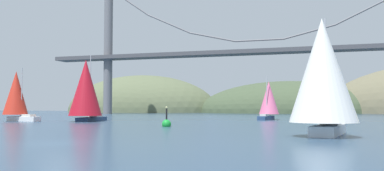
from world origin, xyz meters
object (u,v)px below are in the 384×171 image
at_px(sailboat_pink_spinnaker, 269,99).
at_px(sailboat_scarlet_sail, 16,95).
at_px(sailboat_white_mainsail, 323,73).
at_px(sailboat_crimson_sail, 86,89).
at_px(channel_buoy, 166,124).

relative_size(sailboat_pink_spinnaker, sailboat_scarlet_sail, 0.91).
distance_m(sailboat_white_mainsail, sailboat_scarlet_sail, 52.67).
height_order(sailboat_crimson_sail, sailboat_scarlet_sail, sailboat_crimson_sail).
xyz_separation_m(sailboat_white_mainsail, channel_buoy, (-17.70, 11.70, -4.67)).
xyz_separation_m(sailboat_scarlet_sail, channel_buoy, (30.27, -10.06, -4.00)).
height_order(sailboat_pink_spinnaker, sailboat_scarlet_sail, sailboat_scarlet_sail).
relative_size(sailboat_scarlet_sail, channel_buoy, 3.32).
relative_size(sailboat_white_mainsail, channel_buoy, 3.68).
xyz_separation_m(sailboat_pink_spinnaker, sailboat_scarlet_sail, (-38.81, -20.56, 0.62)).
distance_m(sailboat_scarlet_sail, channel_buoy, 32.14).
bearing_deg(channel_buoy, sailboat_crimson_sail, 146.80).
bearing_deg(sailboat_white_mainsail, sailboat_pink_spinnaker, 102.21).
distance_m(sailboat_pink_spinnaker, channel_buoy, 31.96).
bearing_deg(channel_buoy, sailboat_scarlet_sail, 161.62).
xyz_separation_m(sailboat_crimson_sail, sailboat_scarlet_sail, (-11.78, -2.05, -0.85)).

